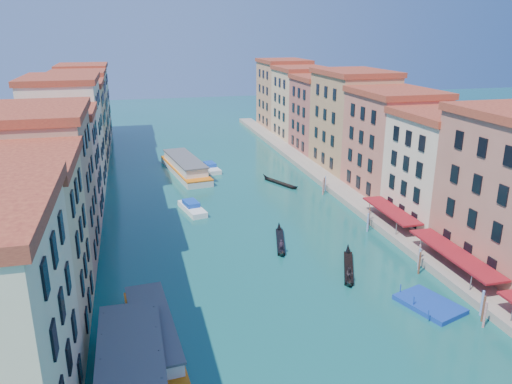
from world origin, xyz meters
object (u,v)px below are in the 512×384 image
vaporetto_far (185,166)px  blue_dock (430,304)px  vaporetto_stop (132,377)px  gondola_fore (280,240)px  vaporetto_near (153,333)px  gondola_right (349,267)px

vaporetto_far → blue_dock: 62.68m
vaporetto_stop → gondola_fore: bearing=51.6°
gondola_fore → vaporetto_far: bearing=117.5°
blue_dock → gondola_fore: bearing=99.6°
vaporetto_near → gondola_fore: 27.25m
vaporetto_stop → vaporetto_far: vaporetto_stop is taller
gondola_right → blue_dock: 11.32m
vaporetto_far → gondola_right: size_ratio=2.13×
vaporetto_near → gondola_right: size_ratio=1.65×
vaporetto_near → gondola_fore: bearing=42.2°
gondola_fore → gondola_right: size_ratio=1.01×
vaporetto_stop → vaporetto_near: bearing=72.5°
blue_dock → vaporetto_near: bearing=160.7°
vaporetto_near → vaporetto_far: 59.83m
vaporetto_far → gondola_fore: bearing=-85.8°
gondola_fore → vaporetto_stop: bearing=-113.7°
vaporetto_near → gondola_fore: size_ratio=1.62×
gondola_right → gondola_fore: bearing=143.4°
vaporetto_near → vaporetto_far: vaporetto_far is taller
gondola_fore → gondola_right: (5.85, -10.11, 0.06)m
vaporetto_stop → blue_dock: bearing=10.6°
vaporetto_far → gondola_right: bearing=-81.9°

